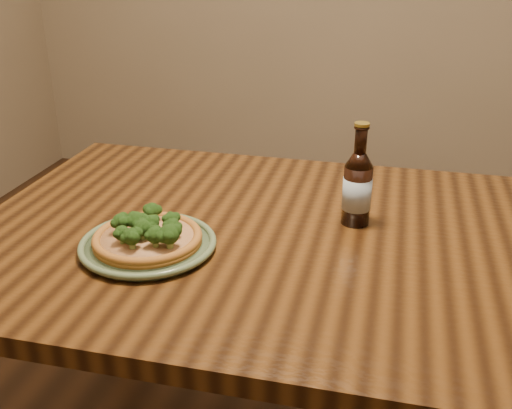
% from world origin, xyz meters
% --- Properties ---
extents(table, '(1.60, 0.90, 0.75)m').
position_xyz_m(table, '(0.00, 0.10, 0.66)').
color(table, '#43260E').
rests_on(table, ground).
extents(plate, '(0.27, 0.27, 0.02)m').
position_xyz_m(plate, '(-0.38, -0.03, 0.76)').
color(plate, '#556747').
rests_on(plate, table).
extents(pizza, '(0.22, 0.22, 0.06)m').
position_xyz_m(pizza, '(-0.38, -0.03, 0.78)').
color(pizza, '#9B5F23').
rests_on(pizza, plate).
extents(beer_bottle, '(0.06, 0.06, 0.22)m').
position_xyz_m(beer_bottle, '(0.01, 0.18, 0.83)').
color(beer_bottle, black).
rests_on(beer_bottle, table).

